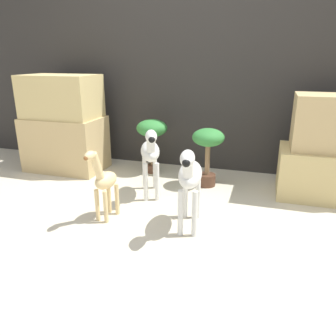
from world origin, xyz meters
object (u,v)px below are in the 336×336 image
at_px(giraffe_figurine, 104,181).
at_px(potted_palm_front, 208,146).
at_px(zebra_right, 190,176).
at_px(zebra_left, 150,153).
at_px(potted_palm_back, 152,132).

bearing_deg(giraffe_figurine, potted_palm_front, 56.21).
xyz_separation_m(zebra_right, potted_palm_front, (-0.03, 0.88, -0.01)).
xyz_separation_m(zebra_left, potted_palm_front, (0.43, 0.39, -0.01)).
bearing_deg(potted_palm_back, zebra_left, -71.63).
relative_size(giraffe_figurine, potted_palm_front, 1.03).
relative_size(zebra_left, potted_palm_front, 1.14).
xyz_separation_m(giraffe_figurine, potted_palm_back, (-0.02, 1.13, 0.14)).
height_order(giraffe_figurine, potted_palm_back, giraffe_figurine).
distance_m(giraffe_figurine, potted_palm_front, 1.11).
relative_size(zebra_left, giraffe_figurine, 1.11).
bearing_deg(giraffe_figurine, zebra_right, 3.55).
height_order(giraffe_figurine, potted_palm_front, giraffe_figurine).
xyz_separation_m(zebra_right, potted_palm_back, (-0.67, 1.09, 0.04)).
relative_size(zebra_right, potted_palm_back, 1.11).
bearing_deg(potted_palm_back, giraffe_figurine, -88.97).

